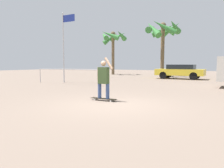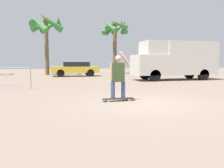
{
  "view_description": "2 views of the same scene",
  "coord_description": "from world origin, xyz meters",
  "px_view_note": "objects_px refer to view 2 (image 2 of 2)",
  "views": [
    {
      "loc": [
        3.84,
        -6.63,
        1.45
      ],
      "look_at": [
        -0.45,
        0.76,
        0.65
      ],
      "focal_mm": 35.0,
      "sensor_mm": 36.0,
      "label": 1
    },
    {
      "loc": [
        -2.74,
        -6.62,
        1.33
      ],
      "look_at": [
        -0.81,
        0.95,
        0.55
      ],
      "focal_mm": 35.0,
      "sensor_mm": 36.0,
      "label": 2
    }
  ],
  "objects_px": {
    "person_skateboarder": "(118,75)",
    "palm_tree_near_van": "(115,30)",
    "camper_van": "(176,59)",
    "skateboard": "(118,99)",
    "parked_car_yellow": "(75,68)",
    "palm_tree_center_background": "(46,26)"
  },
  "relations": [
    {
      "from": "palm_tree_near_van",
      "to": "palm_tree_center_background",
      "type": "height_order",
      "value": "palm_tree_center_background"
    },
    {
      "from": "camper_van",
      "to": "palm_tree_center_background",
      "type": "height_order",
      "value": "palm_tree_center_background"
    },
    {
      "from": "skateboard",
      "to": "person_skateboarder",
      "type": "xyz_separation_m",
      "value": [
        -0.0,
        0.0,
        0.84
      ]
    },
    {
      "from": "skateboard",
      "to": "palm_tree_center_background",
      "type": "relative_size",
      "value": 0.18
    },
    {
      "from": "parked_car_yellow",
      "to": "skateboard",
      "type": "bearing_deg",
      "value": -88.91
    },
    {
      "from": "person_skateboarder",
      "to": "camper_van",
      "type": "xyz_separation_m",
      "value": [
        6.73,
        7.74,
        0.66
      ]
    },
    {
      "from": "person_skateboarder",
      "to": "palm_tree_center_background",
      "type": "distance_m",
      "value": 17.78
    },
    {
      "from": "person_skateboarder",
      "to": "palm_tree_near_van",
      "type": "bearing_deg",
      "value": 75.23
    },
    {
      "from": "palm_tree_near_van",
      "to": "palm_tree_center_background",
      "type": "bearing_deg",
      "value": -175.23
    },
    {
      "from": "skateboard",
      "to": "palm_tree_center_background",
      "type": "height_order",
      "value": "palm_tree_center_background"
    },
    {
      "from": "skateboard",
      "to": "parked_car_yellow",
      "type": "height_order",
      "value": "parked_car_yellow"
    },
    {
      "from": "palm_tree_near_van",
      "to": "parked_car_yellow",
      "type": "bearing_deg",
      "value": -143.3
    },
    {
      "from": "camper_van",
      "to": "palm_tree_near_van",
      "type": "bearing_deg",
      "value": 101.82
    },
    {
      "from": "person_skateboarder",
      "to": "palm_tree_near_van",
      "type": "xyz_separation_m",
      "value": [
        4.65,
        17.66,
        4.1
      ]
    },
    {
      "from": "skateboard",
      "to": "palm_tree_near_van",
      "type": "bearing_deg",
      "value": 75.24
    },
    {
      "from": "skateboard",
      "to": "person_skateboarder",
      "type": "height_order",
      "value": "person_skateboarder"
    },
    {
      "from": "palm_tree_center_background",
      "to": "camper_van",
      "type": "bearing_deg",
      "value": -43.68
    },
    {
      "from": "person_skateboarder",
      "to": "skateboard",
      "type": "bearing_deg",
      "value": 0.0
    },
    {
      "from": "parked_car_yellow",
      "to": "palm_tree_near_van",
      "type": "relative_size",
      "value": 0.71
    },
    {
      "from": "camper_van",
      "to": "skateboard",
      "type": "bearing_deg",
      "value": -130.98
    },
    {
      "from": "skateboard",
      "to": "camper_van",
      "type": "xyz_separation_m",
      "value": [
        6.73,
        7.74,
        1.5
      ]
    },
    {
      "from": "parked_car_yellow",
      "to": "palm_tree_center_background",
      "type": "xyz_separation_m",
      "value": [
        -2.72,
        3.03,
        4.37
      ]
    }
  ]
}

